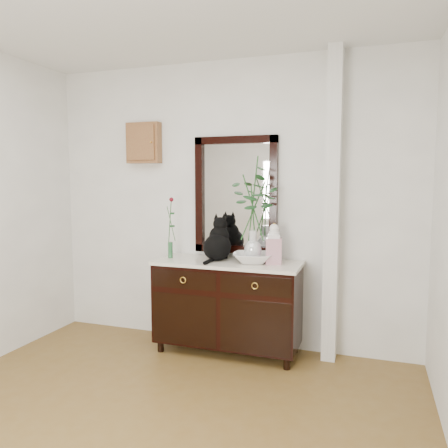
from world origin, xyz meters
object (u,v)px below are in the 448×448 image
at_px(sideboard, 228,302).
at_px(cat, 217,238).
at_px(ginger_jar, 274,243).
at_px(lotus_bowl, 253,258).

bearing_deg(sideboard, cat, 164.12).
bearing_deg(cat, sideboard, -15.44).
height_order(cat, ginger_jar, cat).
bearing_deg(ginger_jar, cat, 178.99).
bearing_deg(ginger_jar, lotus_bowl, -176.89).
height_order(sideboard, lotus_bowl, lotus_bowl).
xyz_separation_m(sideboard, cat, (-0.11, 0.03, 0.58)).
height_order(sideboard, ginger_jar, ginger_jar).
relative_size(cat, lotus_bowl, 1.13).
distance_m(lotus_bowl, ginger_jar, 0.23).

